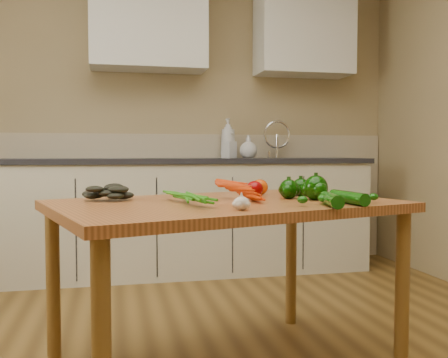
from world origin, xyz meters
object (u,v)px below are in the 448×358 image
soap_bottle_c (248,147)px  carrot_bunch (226,193)px  leafy_greens (109,189)px  zucchini_a (349,198)px  tomato_b (260,187)px  tomato_a (254,189)px  pepper_a (289,189)px  tomato_c (286,189)px  soap_bottle_b (229,146)px  pepper_b (301,187)px  garlic_bulb (241,203)px  pepper_c (316,188)px  table (225,221)px  zucchini_b (331,200)px  soap_bottle_a (228,138)px

soap_bottle_c → carrot_bunch: soap_bottle_c is taller
leafy_greens → zucchini_a: size_ratio=0.86×
leafy_greens → tomato_b: bearing=12.0°
tomato_a → pepper_a: bearing=-43.5°
leafy_greens → tomato_c: bearing=8.8°
pepper_a → tomato_c: (0.06, 0.20, -0.01)m
soap_bottle_b → tomato_a: size_ratio=2.56×
pepper_a → tomato_a: (-0.12, 0.12, -0.01)m
pepper_a → pepper_b: bearing=47.2°
carrot_bunch → zucchini_a: 0.50m
soap_bottle_b → zucchini_a: size_ratio=0.89×
garlic_bulb → pepper_b: (0.41, 0.49, 0.02)m
carrot_bunch → leafy_greens: leafy_greens is taller
tomato_c → pepper_c: bearing=-83.6°
tomato_a → table: bearing=-136.0°
tomato_c → pepper_b: bearing=-69.9°
pepper_b → zucchini_b: 0.44m
table → garlic_bulb: size_ratio=27.26×
soap_bottle_c → carrot_bunch: bearing=108.6°
soap_bottle_a → zucchini_a: size_ratio=1.43×
leafy_greens → pepper_a: 0.78m
soap_bottle_b → zucchini_b: 2.28m
soap_bottle_c → pepper_a: size_ratio=2.18×
tomato_a → pepper_b: bearing=-3.5°
tomato_c → pepper_a: bearing=-106.5°
pepper_c → tomato_a: pepper_c is taller
table → pepper_b: 0.44m
soap_bottle_c → zucchini_b: bearing=119.3°
garlic_bulb → pepper_c: size_ratio=0.55×
soap_bottle_a → carrot_bunch: size_ratio=1.28×
soap_bottle_a → tomato_b: size_ratio=4.03×
soap_bottle_a → garlic_bulb: size_ratio=5.69×
pepper_b → tomato_c: size_ratio=1.27×
table → soap_bottle_b: 2.06m
pepper_c → tomato_b: bearing=117.3°
carrot_bunch → leafy_greens: 0.50m
pepper_c → tomato_a: bearing=137.0°
leafy_greens → tomato_c: 0.85m
soap_bottle_b → pepper_c: 2.02m
carrot_bunch → tomato_b: bearing=35.0°
soap_bottle_a → tomato_a: (-0.30, -1.84, -0.29)m
soap_bottle_a → tomato_b: 1.77m
tomato_a → tomato_c: tomato_a is taller
table → leafy_greens: (-0.48, 0.13, 0.13)m
table → zucchini_a: zucchini_a is taller
soap_bottle_c → pepper_b: soap_bottle_c is taller
soap_bottle_c → garlic_bulb: 2.36m
tomato_c → garlic_bulb: bearing=-122.4°
pepper_a → pepper_b: 0.14m
soap_bottle_c → pepper_a: bearing=116.6°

